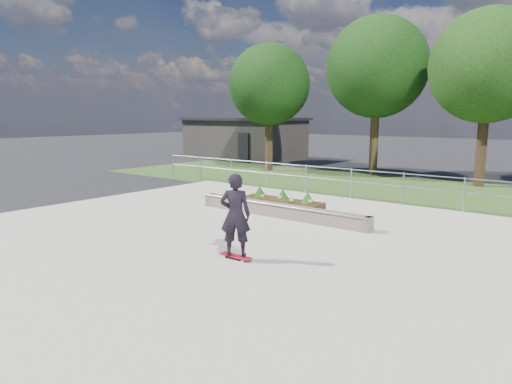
% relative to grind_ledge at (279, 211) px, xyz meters
% --- Properties ---
extents(ground, '(120.00, 120.00, 0.00)m').
position_rel_grind_ledge_xyz_m(ground, '(0.20, -3.16, -0.26)').
color(ground, black).
rests_on(ground, ground).
extents(grass_verge, '(30.00, 8.00, 0.02)m').
position_rel_grind_ledge_xyz_m(grass_verge, '(0.20, 7.84, -0.25)').
color(grass_verge, '#314C1E').
rests_on(grass_verge, ground).
extents(concrete_slab, '(15.00, 15.00, 0.06)m').
position_rel_grind_ledge_xyz_m(concrete_slab, '(0.20, -3.16, -0.23)').
color(concrete_slab, '#B0AB9C').
rests_on(concrete_slab, ground).
extents(fence, '(20.06, 0.06, 1.20)m').
position_rel_grind_ledge_xyz_m(fence, '(0.20, 4.34, 0.51)').
color(fence, '#9B9DA4').
rests_on(fence, ground).
extents(building, '(8.40, 5.40, 3.00)m').
position_rel_grind_ledge_xyz_m(building, '(-13.80, 14.84, 1.25)').
color(building, '#282524').
rests_on(building, ground).
extents(tree_far_left, '(4.55, 4.55, 7.15)m').
position_rel_grind_ledge_xyz_m(tree_far_left, '(-7.80, 9.84, 4.59)').
color(tree_far_left, black).
rests_on(tree_far_left, ground).
extents(tree_mid_left, '(5.25, 5.25, 8.25)m').
position_rel_grind_ledge_xyz_m(tree_mid_left, '(-2.30, 11.84, 5.34)').
color(tree_mid_left, '#362415').
rests_on(tree_mid_left, ground).
extents(tree_mid_right, '(4.90, 4.90, 7.70)m').
position_rel_grind_ledge_xyz_m(tree_mid_right, '(3.20, 10.84, 4.97)').
color(tree_mid_right, black).
rests_on(tree_mid_right, ground).
extents(grind_ledge, '(6.00, 0.44, 0.43)m').
position_rel_grind_ledge_xyz_m(grind_ledge, '(0.00, 0.00, 0.00)').
color(grind_ledge, '#68574C').
rests_on(grind_ledge, concrete_slab).
extents(planter_bed, '(3.00, 1.20, 0.61)m').
position_rel_grind_ledge_xyz_m(planter_bed, '(-0.89, 1.22, -0.02)').
color(planter_bed, black).
rests_on(planter_bed, concrete_slab).
extents(skateboarder, '(0.80, 0.71, 1.88)m').
position_rel_grind_ledge_xyz_m(skateboarder, '(1.69, -3.99, 0.77)').
color(skateboarder, white).
rests_on(skateboarder, concrete_slab).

